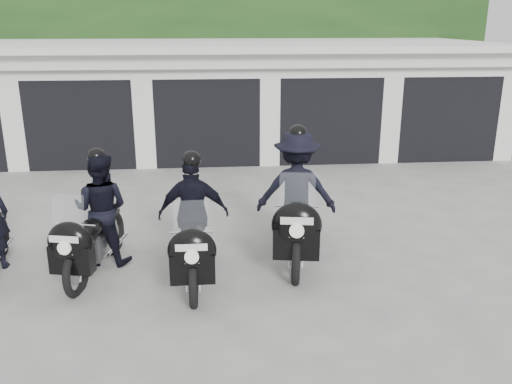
{
  "coord_description": "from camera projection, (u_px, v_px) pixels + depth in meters",
  "views": [
    {
      "loc": [
        0.01,
        -7.89,
        3.54
      ],
      "look_at": [
        0.71,
        -0.06,
        1.05
      ],
      "focal_mm": 38.0,
      "sensor_mm": 36.0,
      "label": 1
    }
  ],
  "objects": [
    {
      "name": "ground",
      "position": [
        211.0,
        255.0,
        8.56
      ],
      "size": [
        80.0,
        80.0,
        0.0
      ],
      "primitive_type": "plane",
      "color": "#9D9D98",
      "rests_on": "ground"
    },
    {
      "name": "garage_block",
      "position": [
        207.0,
        97.0,
        15.78
      ],
      "size": [
        16.4,
        6.8,
        2.96
      ],
      "color": "silver",
      "rests_on": "ground"
    },
    {
      "name": "background_vegetation",
      "position": [
        216.0,
        43.0,
        20.02
      ],
      "size": [
        20.0,
        3.9,
        5.8
      ],
      "color": "#183714",
      "rests_on": "ground"
    },
    {
      "name": "police_bike_b",
      "position": [
        97.0,
        218.0,
        7.93
      ],
      "size": [
        1.02,
        2.1,
        1.85
      ],
      "rotation": [
        0.0,
        0.0,
        -0.2
      ],
      "color": "black",
      "rests_on": "ground"
    },
    {
      "name": "police_bike_c",
      "position": [
        193.0,
        224.0,
        7.67
      ],
      "size": [
        1.02,
        2.14,
        1.87
      ],
      "rotation": [
        0.0,
        0.0,
        -0.0
      ],
      "color": "black",
      "rests_on": "ground"
    },
    {
      "name": "police_bike_d",
      "position": [
        296.0,
        200.0,
        8.38
      ],
      "size": [
        1.34,
        2.4,
        2.1
      ],
      "rotation": [
        0.0,
        0.0,
        -0.16
      ],
      "color": "black",
      "rests_on": "ground"
    }
  ]
}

